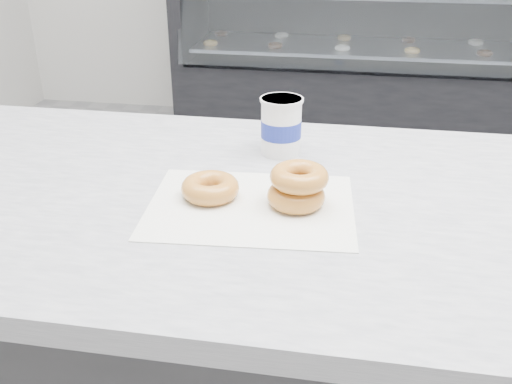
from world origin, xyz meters
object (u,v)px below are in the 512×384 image
display_case (375,62)px  donut_stack (298,186)px  donut_single (210,188)px  coffee_cup (281,125)px

display_case → donut_stack: size_ratio=18.04×
donut_single → coffee_cup: 0.24m
donut_single → donut_stack: size_ratio=0.75×
donut_stack → coffee_cup: coffee_cup is taller
coffee_cup → donut_stack: bearing=-75.3°
display_case → donut_stack: 2.79m
donut_stack → coffee_cup: 0.23m
display_case → donut_single: bearing=-97.3°
display_case → coffee_cup: size_ratio=20.96×
donut_single → donut_stack: (0.15, -0.00, 0.02)m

